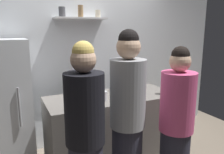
{
  "coord_description": "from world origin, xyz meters",
  "views": [
    {
      "loc": [
        -1.07,
        -2.02,
        1.74
      ],
      "look_at": [
        0.11,
        0.49,
        1.15
      ],
      "focal_mm": 36.2,
      "sensor_mm": 36.0,
      "label": 1
    }
  ],
  "objects_px": {
    "person_pink_top": "(176,127)",
    "person_blonde": "(85,138)",
    "wine_bottle_amber_glass": "(90,85)",
    "wine_bottle_pale_glass": "(141,80)",
    "water_bottle_plastic": "(164,87)",
    "person_grey_hoodie": "(127,121)",
    "refrigerator": "(2,108)",
    "baking_pan": "(124,90)",
    "utensil_holder": "(103,96)"
  },
  "relations": [
    {
      "from": "utensil_holder",
      "to": "person_pink_top",
      "type": "relative_size",
      "value": 0.14
    },
    {
      "from": "refrigerator",
      "to": "wine_bottle_amber_glass",
      "type": "xyz_separation_m",
      "value": [
        1.05,
        -0.17,
        0.21
      ]
    },
    {
      "from": "wine_bottle_amber_glass",
      "to": "person_blonde",
      "type": "relative_size",
      "value": 0.2
    },
    {
      "from": "person_pink_top",
      "to": "person_blonde",
      "type": "height_order",
      "value": "person_blonde"
    },
    {
      "from": "person_pink_top",
      "to": "baking_pan",
      "type": "bearing_deg",
      "value": -16.47
    },
    {
      "from": "water_bottle_plastic",
      "to": "person_pink_top",
      "type": "distance_m",
      "value": 0.81
    },
    {
      "from": "utensil_holder",
      "to": "person_pink_top",
      "type": "xyz_separation_m",
      "value": [
        0.47,
        -0.77,
        -0.18
      ]
    },
    {
      "from": "refrigerator",
      "to": "person_blonde",
      "type": "xyz_separation_m",
      "value": [
        0.66,
        -1.15,
        0.0
      ]
    },
    {
      "from": "baking_pan",
      "to": "utensil_holder",
      "type": "relative_size",
      "value": 1.57
    },
    {
      "from": "baking_pan",
      "to": "water_bottle_plastic",
      "type": "relative_size",
      "value": 1.62
    },
    {
      "from": "wine_bottle_amber_glass",
      "to": "person_grey_hoodie",
      "type": "xyz_separation_m",
      "value": [
        0.06,
        -0.92,
        -0.16
      ]
    },
    {
      "from": "wine_bottle_amber_glass",
      "to": "wine_bottle_pale_glass",
      "type": "distance_m",
      "value": 0.8
    },
    {
      "from": "person_pink_top",
      "to": "wine_bottle_amber_glass",
      "type": "bearing_deg",
      "value": 7.57
    },
    {
      "from": "utensil_holder",
      "to": "person_blonde",
      "type": "xyz_separation_m",
      "value": [
        -0.45,
        -0.68,
        -0.14
      ]
    },
    {
      "from": "wine_bottle_pale_glass",
      "to": "person_pink_top",
      "type": "bearing_deg",
      "value": -103.98
    },
    {
      "from": "utensil_holder",
      "to": "wine_bottle_amber_glass",
      "type": "bearing_deg",
      "value": 101.36
    },
    {
      "from": "baking_pan",
      "to": "wine_bottle_amber_glass",
      "type": "height_order",
      "value": "wine_bottle_amber_glass"
    },
    {
      "from": "water_bottle_plastic",
      "to": "wine_bottle_pale_glass",
      "type": "bearing_deg",
      "value": 103.86
    },
    {
      "from": "refrigerator",
      "to": "wine_bottle_pale_glass",
      "type": "height_order",
      "value": "refrigerator"
    },
    {
      "from": "person_blonde",
      "to": "person_grey_hoodie",
      "type": "height_order",
      "value": "person_grey_hoodie"
    },
    {
      "from": "water_bottle_plastic",
      "to": "person_blonde",
      "type": "height_order",
      "value": "person_blonde"
    },
    {
      "from": "wine_bottle_amber_glass",
      "to": "person_blonde",
      "type": "bearing_deg",
      "value": -111.83
    },
    {
      "from": "wine_bottle_amber_glass",
      "to": "wine_bottle_pale_glass",
      "type": "bearing_deg",
      "value": 2.67
    },
    {
      "from": "refrigerator",
      "to": "baking_pan",
      "type": "bearing_deg",
      "value": -8.26
    },
    {
      "from": "refrigerator",
      "to": "water_bottle_plastic",
      "type": "xyz_separation_m",
      "value": [
        1.96,
        -0.55,
        0.18
      ]
    },
    {
      "from": "wine_bottle_amber_glass",
      "to": "person_blonde",
      "type": "distance_m",
      "value": 1.08
    },
    {
      "from": "wine_bottle_amber_glass",
      "to": "person_grey_hoodie",
      "type": "relative_size",
      "value": 0.19
    },
    {
      "from": "person_grey_hoodie",
      "to": "person_blonde",
      "type": "bearing_deg",
      "value": -162.25
    },
    {
      "from": "utensil_holder",
      "to": "water_bottle_plastic",
      "type": "relative_size",
      "value": 1.03
    },
    {
      "from": "baking_pan",
      "to": "wine_bottle_amber_glass",
      "type": "bearing_deg",
      "value": 174.14
    },
    {
      "from": "water_bottle_plastic",
      "to": "person_blonde",
      "type": "bearing_deg",
      "value": -155.24
    },
    {
      "from": "water_bottle_plastic",
      "to": "person_grey_hoodie",
      "type": "relative_size",
      "value": 0.12
    },
    {
      "from": "baking_pan",
      "to": "person_grey_hoodie",
      "type": "height_order",
      "value": "person_grey_hoodie"
    },
    {
      "from": "wine_bottle_pale_glass",
      "to": "refrigerator",
      "type": "bearing_deg",
      "value": 175.82
    },
    {
      "from": "wine_bottle_amber_glass",
      "to": "water_bottle_plastic",
      "type": "bearing_deg",
      "value": -22.77
    },
    {
      "from": "person_pink_top",
      "to": "person_blonde",
      "type": "distance_m",
      "value": 0.93
    },
    {
      "from": "person_pink_top",
      "to": "refrigerator",
      "type": "bearing_deg",
      "value": 33.04
    },
    {
      "from": "refrigerator",
      "to": "person_grey_hoodie",
      "type": "xyz_separation_m",
      "value": [
        1.1,
        -1.09,
        0.05
      ]
    },
    {
      "from": "utensil_holder",
      "to": "wine_bottle_amber_glass",
      "type": "relative_size",
      "value": 0.65
    },
    {
      "from": "wine_bottle_amber_glass",
      "to": "person_pink_top",
      "type": "distance_m",
      "value": 1.22
    },
    {
      "from": "wine_bottle_pale_glass",
      "to": "wine_bottle_amber_glass",
      "type": "bearing_deg",
      "value": -177.33
    },
    {
      "from": "wine_bottle_pale_glass",
      "to": "person_pink_top",
      "type": "height_order",
      "value": "person_pink_top"
    },
    {
      "from": "refrigerator",
      "to": "wine_bottle_amber_glass",
      "type": "relative_size",
      "value": 4.87
    },
    {
      "from": "wine_bottle_pale_glass",
      "to": "water_bottle_plastic",
      "type": "relative_size",
      "value": 1.4
    },
    {
      "from": "person_blonde",
      "to": "person_grey_hoodie",
      "type": "xyz_separation_m",
      "value": [
        0.45,
        0.06,
        0.05
      ]
    },
    {
      "from": "baking_pan",
      "to": "water_bottle_plastic",
      "type": "bearing_deg",
      "value": -38.27
    },
    {
      "from": "baking_pan",
      "to": "wine_bottle_amber_glass",
      "type": "xyz_separation_m",
      "value": [
        -0.49,
        0.05,
        0.11
      ]
    },
    {
      "from": "utensil_holder",
      "to": "wine_bottle_pale_glass",
      "type": "relative_size",
      "value": 0.73
    },
    {
      "from": "baking_pan",
      "to": "wine_bottle_pale_glass",
      "type": "height_order",
      "value": "wine_bottle_pale_glass"
    },
    {
      "from": "baking_pan",
      "to": "person_pink_top",
      "type": "relative_size",
      "value": 0.21
    }
  ]
}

